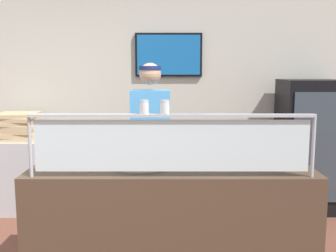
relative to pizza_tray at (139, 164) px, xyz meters
name	(u,v)px	position (x,y,z in m)	size (l,w,h in m)	color
ground_plane	(169,245)	(0.24, 0.63, -0.97)	(12.00, 12.00, 0.00)	brown
shop_rear_unit	(168,96)	(0.24, 2.11, 0.39)	(6.58, 0.13, 2.70)	beige
serving_counter	(170,223)	(0.24, 0.03, -0.49)	(2.18, 0.80, 0.95)	#4C3828
sneeze_guard	(170,137)	(0.24, -0.31, 0.27)	(2.00, 0.06, 0.45)	#B2B5BC
pizza_tray	(139,164)	(0.00, 0.00, 0.00)	(0.47, 0.47, 0.04)	#9EA0A8
pizza_server	(144,162)	(0.04, -0.02, 0.02)	(0.07, 0.28, 0.01)	#ADAFB7
parmesan_shaker	(143,108)	(0.05, -0.31, 0.47)	(0.06, 0.06, 0.10)	white
pepper_flake_shaker	(163,108)	(0.19, -0.31, 0.47)	(0.06, 0.06, 0.10)	white
worker_figure	(150,141)	(0.05, 0.79, 0.04)	(0.41, 0.50, 1.76)	#23232D
drink_fridge	(307,145)	(1.91, 1.66, -0.18)	(0.68, 0.64, 1.58)	black
prep_shelf	(19,175)	(-1.56, 1.62, -0.53)	(0.70, 0.55, 0.87)	#B7BABF
pizza_box_stack	(17,126)	(-1.56, 1.62, 0.06)	(0.49, 0.47, 0.31)	tan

